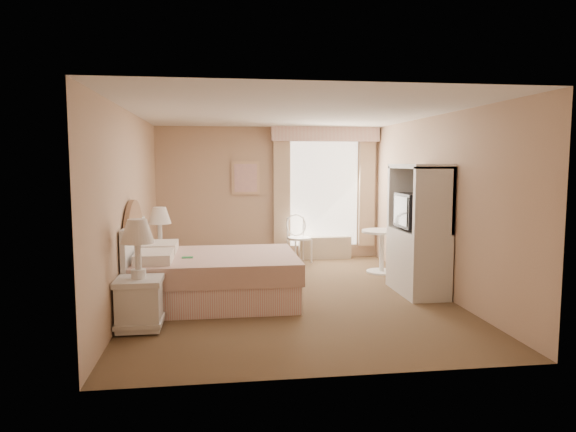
{
  "coord_description": "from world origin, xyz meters",
  "views": [
    {
      "loc": [
        -0.97,
        -6.91,
        1.84
      ],
      "look_at": [
        0.02,
        0.3,
        1.08
      ],
      "focal_mm": 32.0,
      "sensor_mm": 36.0,
      "label": 1
    }
  ],
  "objects": [
    {
      "name": "armoire",
      "position": [
        1.81,
        -0.11,
        0.75
      ],
      "size": [
        0.55,
        1.09,
        1.82
      ],
      "color": "silver",
      "rests_on": "room"
    },
    {
      "name": "bed",
      "position": [
        -1.12,
        -0.17,
        0.35
      ],
      "size": [
        2.13,
        1.66,
        1.47
      ],
      "color": "#DD9890",
      "rests_on": "room"
    },
    {
      "name": "framed_art",
      "position": [
        -0.45,
        2.71,
        1.55
      ],
      "size": [
        0.52,
        0.04,
        0.62
      ],
      "color": "tan",
      "rests_on": "room"
    },
    {
      "name": "nightstand_far",
      "position": [
        -1.84,
        0.91,
        0.44
      ],
      "size": [
        0.48,
        0.48,
        1.16
      ],
      "color": "silver",
      "rests_on": "room"
    },
    {
      "name": "window",
      "position": [
        1.05,
        2.65,
        1.34
      ],
      "size": [
        2.05,
        0.22,
        2.51
      ],
      "color": "white",
      "rests_on": "room"
    },
    {
      "name": "nightstand_near",
      "position": [
        -1.84,
        -1.25,
        0.46
      ],
      "size": [
        0.5,
        0.5,
        1.21
      ],
      "color": "silver",
      "rests_on": "room"
    },
    {
      "name": "round_table",
      "position": [
        1.73,
        1.26,
        0.48
      ],
      "size": [
        0.68,
        0.68,
        0.71
      ],
      "color": "silver",
      "rests_on": "room"
    },
    {
      "name": "cafe_chair",
      "position": [
        0.49,
        2.37,
        0.51
      ],
      "size": [
        0.54,
        0.54,
        0.89
      ],
      "rotation": [
        0.0,
        0.0,
        0.32
      ],
      "color": "silver",
      "rests_on": "room"
    },
    {
      "name": "room",
      "position": [
        0.0,
        0.0,
        1.25
      ],
      "size": [
        4.21,
        5.51,
        2.51
      ],
      "color": "brown",
      "rests_on": "ground"
    }
  ]
}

